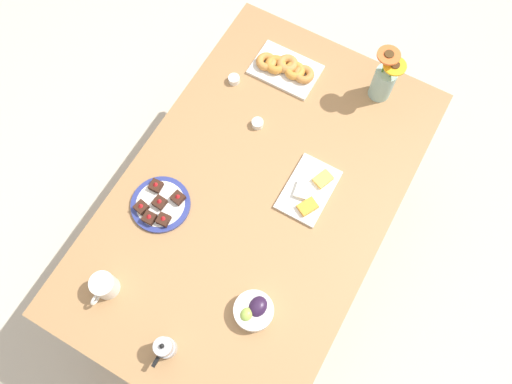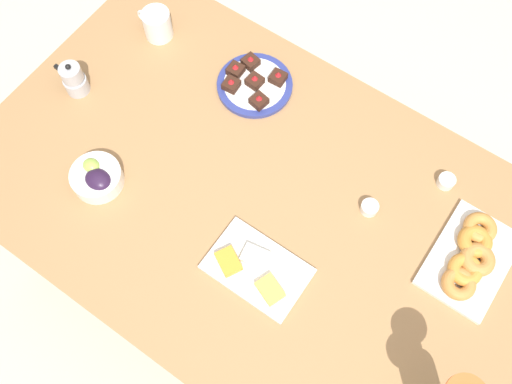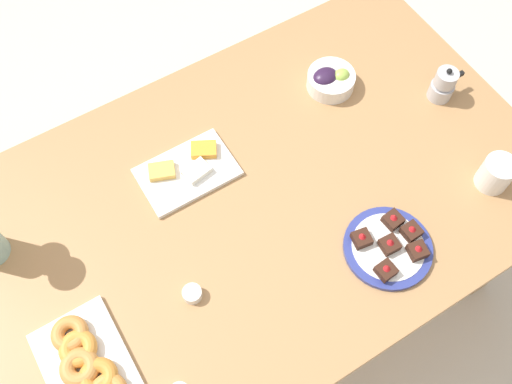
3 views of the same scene
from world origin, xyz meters
The scene contains 9 objects.
ground_plane centered at (0.00, 0.00, 0.00)m, with size 6.00×6.00×0.00m, color beige.
dining_table centered at (0.00, 0.00, 0.65)m, with size 1.60×1.00×0.74m.
coffee_mug centered at (0.57, -0.29, 0.79)m, with size 0.12×0.09×0.09m.
grape_bowl centered at (0.39, 0.21, 0.77)m, with size 0.14×0.14×0.07m.
cheese_platter centered at (-0.12, 0.17, 0.75)m, with size 0.26×0.17×0.03m.
croissant_platter centered at (-0.56, -0.17, 0.76)m, with size 0.19×0.28×0.05m.
jam_cup_honey centered at (-0.27, -0.15, 0.76)m, with size 0.05×0.05×0.03m.
dessert_plate centered at (0.21, -0.30, 0.75)m, with size 0.23×0.23×0.05m.
moka_pot centered at (0.64, 0.01, 0.79)m, with size 0.11×0.07×0.12m.
Camera 3 is at (-0.37, -0.60, 2.10)m, focal length 40.00 mm.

